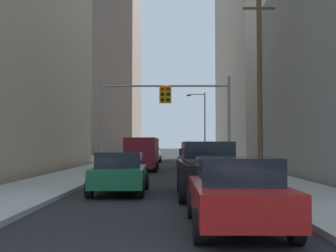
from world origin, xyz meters
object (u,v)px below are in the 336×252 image
Objects in this scene: sedan_red at (236,193)px; sedan_green at (120,172)px; pickup_truck_black at (209,169)px; sedan_grey at (189,158)px; traffic_signal_near_left at (130,108)px; cargo_van_maroon at (142,152)px; traffic_signal_near_right at (201,108)px; sedan_white at (152,155)px.

sedan_red is 7.19m from sedan_green.
pickup_truck_black is 17.76m from sedan_grey.
pickup_truck_black is 11.78m from traffic_signal_near_left.
traffic_signal_near_right reaches higher than cargo_van_maroon.
sedan_white is (-3.45, 10.81, 0.00)m from sedan_grey.
pickup_truck_black is at bearing -92.59° from traffic_signal_near_right.
sedan_red is (3.37, -19.71, -0.52)m from cargo_van_maroon.
pickup_truck_black is 0.91× the size of traffic_signal_near_right.
sedan_grey is 7.82m from traffic_signal_near_right.
sedan_green is at bearing -89.62° from sedan_white.
sedan_white is at bearing 90.26° from cargo_van_maroon.
sedan_white is 18.60m from traffic_signal_near_right.
pickup_truck_black is 0.91× the size of traffic_signal_near_left.
sedan_white is (-0.18, 27.85, 0.00)m from sedan_green.
sedan_grey is at bearing 60.96° from traffic_signal_near_left.
sedan_grey is 0.71× the size of traffic_signal_near_right.
traffic_signal_near_left reaches higher than sedan_red.
pickup_truck_black reaches higher than sedan_grey.
cargo_van_maroon is at bearing 99.72° from sedan_red.
sedan_grey is at bearing 89.97° from sedan_red.
sedan_grey is (3.27, 17.04, 0.00)m from sedan_green.
sedan_green is 1.00× the size of sedan_white.
traffic_signal_near_left is 4.36m from traffic_signal_near_right.
sedan_white is at bearing 96.78° from pickup_truck_black.
pickup_truck_black is 5.69m from sedan_red.
traffic_signal_near_left reaches higher than cargo_van_maroon.
sedan_red is 0.70× the size of traffic_signal_near_right.
sedan_green and sedan_white have the same top height.
cargo_van_maroon is 1.24× the size of sedan_grey.
cargo_van_maroon is 5.07m from sedan_grey.
traffic_signal_near_right is (0.43, -7.08, 3.28)m from sedan_grey.
traffic_signal_near_right is at bearing 87.41° from pickup_truck_black.
pickup_truck_black is 3.30m from sedan_green.
sedan_white is 0.71× the size of traffic_signal_near_right.
pickup_truck_black reaches higher than sedan_white.
cargo_van_maroon reaches higher than sedan_white.
cargo_van_maroon reaches higher than sedan_green.
sedan_white is (-3.40, 28.58, -0.16)m from pickup_truck_black.
sedan_red is at bearing -91.54° from traffic_signal_near_right.
traffic_signal_near_left is at bearing 93.80° from sedan_green.
traffic_signal_near_left is (-0.48, -17.89, 3.28)m from sedan_white.
cargo_van_maroon is at bearing 80.76° from traffic_signal_near_left.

